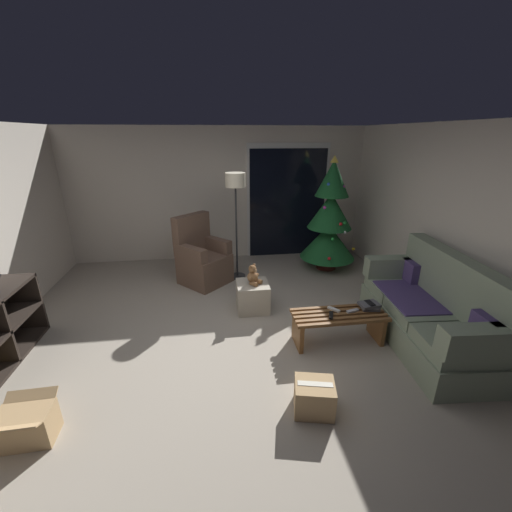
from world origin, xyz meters
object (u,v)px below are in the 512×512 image
object	(u,v)px
floor_lamp	(236,191)
cardboard_box_open_near_shelf	(26,426)
armchair	(202,259)
remote_black	(331,315)
coffee_table	(338,323)
cell_phone	(370,303)
remote_silver	(353,311)
remote_white	(334,309)
couch	(430,312)
ottoman	(253,296)
christmas_tree	(330,221)
cardboard_box_taped_mid_floor	(314,397)
teddy_bear_chestnut	(253,276)
book_stack	(370,306)

from	to	relation	value
floor_lamp	cardboard_box_open_near_shelf	xyz separation A→B (m)	(-1.95, -3.00, -1.36)
armchair	remote_black	bearing A→B (deg)	-52.81
remote_black	cardboard_box_open_near_shelf	bearing A→B (deg)	38.48
coffee_table	cell_phone	distance (m)	0.45
remote_black	remote_silver	xyz separation A→B (m)	(0.29, 0.06, 0.00)
remote_silver	cardboard_box_open_near_shelf	world-z (taller)	remote_silver
remote_white	couch	bearing A→B (deg)	-49.46
coffee_table	remote_black	world-z (taller)	remote_black
remote_white	cardboard_box_open_near_shelf	world-z (taller)	remote_white
couch	ottoman	size ratio (longest dim) A/B	4.53
christmas_tree	cardboard_box_taped_mid_floor	xyz separation A→B (m)	(-1.24, -3.20, -0.75)
christmas_tree	coffee_table	bearing A→B (deg)	-106.09
christmas_tree	remote_silver	bearing A→B (deg)	-102.09
teddy_bear_chestnut	cell_phone	bearing A→B (deg)	-32.77
remote_white	book_stack	xyz separation A→B (m)	(0.44, -0.02, 0.03)
couch	cell_phone	distance (m)	0.68
floor_lamp	teddy_bear_chestnut	bearing A→B (deg)	-83.52
remote_black	cell_phone	world-z (taller)	cell_phone
remote_black	cardboard_box_open_near_shelf	size ratio (longest dim) A/B	0.35
couch	remote_silver	bearing A→B (deg)	169.23
couch	floor_lamp	size ratio (longest dim) A/B	1.12
cardboard_box_taped_mid_floor	remote_white	bearing A→B (deg)	62.16
cardboard_box_open_near_shelf	remote_black	bearing A→B (deg)	17.50
remote_silver	teddy_bear_chestnut	size ratio (longest dim) A/B	0.55
cardboard_box_open_near_shelf	book_stack	bearing A→B (deg)	16.58
coffee_table	armchair	world-z (taller)	armchair
cell_phone	christmas_tree	world-z (taller)	christmas_tree
christmas_tree	cardboard_box_open_near_shelf	size ratio (longest dim) A/B	4.56
cell_phone	cardboard_box_taped_mid_floor	xyz separation A→B (m)	(-0.99, -1.03, -0.32)
couch	floor_lamp	world-z (taller)	floor_lamp
ottoman	remote_white	bearing A→B (deg)	-43.25
book_stack	ottoman	distance (m)	1.57
book_stack	cardboard_box_taped_mid_floor	bearing A→B (deg)	-133.93
remote_white	ottoman	world-z (taller)	remote_white
remote_silver	floor_lamp	world-z (taller)	floor_lamp
cell_phone	cardboard_box_open_near_shelf	distance (m)	3.54
remote_white	armchair	distance (m)	2.44
remote_white	christmas_tree	xyz separation A→B (m)	(0.68, 2.14, 0.50)
couch	cardboard_box_open_near_shelf	xyz separation A→B (m)	(-4.03, -0.80, -0.25)
floor_lamp	teddy_bear_chestnut	world-z (taller)	floor_lamp
armchair	couch	bearing A→B (deg)	-38.10
remote_silver	cardboard_box_open_near_shelf	size ratio (longest dim) A/B	0.35
coffee_table	ottoman	world-z (taller)	ottoman
couch	cell_phone	bearing A→B (deg)	162.23
couch	christmas_tree	size ratio (longest dim) A/B	0.98
cell_phone	cardboard_box_open_near_shelf	size ratio (longest dim) A/B	0.32
ottoman	cardboard_box_open_near_shelf	bearing A→B (deg)	-138.31
coffee_table	couch	bearing A→B (deg)	-7.97
couch	ottoman	distance (m)	2.23
coffee_table	teddy_bear_chestnut	distance (m)	1.30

